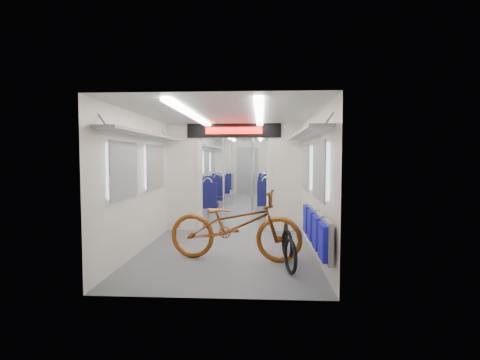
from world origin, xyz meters
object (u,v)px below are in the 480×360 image
at_px(bike_hoop_c, 286,238).
at_px(seat_bay_near_left, 204,196).
at_px(seat_bay_far_right, 271,186).
at_px(flip_bench, 316,228).
at_px(stanchion_far_right, 254,171).
at_px(stanchion_far_left, 232,170).
at_px(bicycle, 235,225).
at_px(bike_hoop_a, 290,258).
at_px(stanchion_near_left, 224,176).
at_px(seat_bay_near_right, 274,195).
at_px(seat_bay_far_left, 219,186).
at_px(stanchion_near_right, 252,175).
at_px(bike_hoop_b, 287,246).

bearing_deg(bike_hoop_c, seat_bay_near_left, 117.97).
bearing_deg(seat_bay_far_right, flip_bench, -87.08).
bearing_deg(stanchion_far_right, bike_hoop_c, -83.56).
bearing_deg(stanchion_far_left, bicycle, -85.14).
distance_m(bike_hoop_a, stanchion_near_left, 3.84).
height_order(seat_bay_near_right, stanchion_far_left, stanchion_far_left).
relative_size(seat_bay_far_left, stanchion_near_left, 0.84).
relative_size(bike_hoop_a, stanchion_near_right, 0.21).
height_order(bike_hoop_a, seat_bay_far_left, seat_bay_far_left).
distance_m(bicycle, seat_bay_near_right, 4.73).
height_order(seat_bay_near_left, stanchion_far_right, stanchion_far_right).
xyz_separation_m(bike_hoop_a, seat_bay_far_right, (-0.05, 8.46, 0.31)).
relative_size(bike_hoop_c, seat_bay_near_right, 0.24).
bearing_deg(stanchion_near_left, bike_hoop_b, -65.84).
xyz_separation_m(seat_bay_near_left, seat_bay_near_right, (1.87, 0.48, 0.00)).
distance_m(stanchion_near_left, stanchion_far_right, 3.51).
relative_size(seat_bay_near_left, seat_bay_near_right, 1.00).
bearing_deg(bike_hoop_a, stanchion_far_left, 100.73).
relative_size(seat_bay_near_right, stanchion_near_left, 0.89).
bearing_deg(stanchion_near_left, bike_hoop_c, -60.91).
relative_size(bicycle, bike_hoop_b, 4.28).
distance_m(flip_bench, stanchion_far_right, 6.80).
bearing_deg(bike_hoop_a, seat_bay_near_left, 111.57).
height_order(bike_hoop_b, seat_bay_far_right, seat_bay_far_right).
xyz_separation_m(bike_hoop_b, seat_bay_near_right, (-0.05, 4.65, 0.32)).
bearing_deg(stanchion_near_left, seat_bay_near_right, 56.33).
height_order(seat_bay_near_left, stanchion_near_left, stanchion_near_left).
bearing_deg(flip_bench, bike_hoop_b, 130.64).
xyz_separation_m(stanchion_far_left, stanchion_far_right, (0.72, -0.17, 0.00)).
bearing_deg(bike_hoop_c, flip_bench, -69.54).
relative_size(flip_bench, bike_hoop_b, 4.35).
distance_m(seat_bay_far_left, stanchion_near_left, 5.01).
bearing_deg(flip_bench, seat_bay_near_right, 94.72).
bearing_deg(stanchion_far_left, stanchion_far_right, -13.68).
height_order(seat_bay_far_left, stanchion_near_right, stanchion_near_right).
bearing_deg(stanchion_far_right, bike_hoop_b, -84.18).
xyz_separation_m(bike_hoop_a, bike_hoop_b, (0.00, 0.68, -0.00)).
distance_m(bike_hoop_b, bike_hoop_c, 0.53).
bearing_deg(stanchion_far_left, seat_bay_far_left, 113.54).
bearing_deg(bike_hoop_a, seat_bay_near_right, 90.51).
xyz_separation_m(bike_hoop_b, stanchion_near_right, (-0.61, 3.24, 0.93)).
relative_size(stanchion_near_left, stanchion_far_right, 1.00).
distance_m(seat_bay_near_right, stanchion_near_left, 2.28).
height_order(seat_bay_far_left, stanchion_far_left, stanchion_far_left).
height_order(bike_hoop_a, stanchion_far_left, stanchion_far_left).
height_order(flip_bench, bike_hoop_c, flip_bench).
distance_m(bike_hoop_c, seat_bay_near_right, 4.13).
height_order(flip_bench, bike_hoop_a, flip_bench).
xyz_separation_m(flip_bench, bike_hoop_a, (-0.37, -0.26, -0.36)).
bearing_deg(seat_bay_far_left, stanchion_far_left, -66.46).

